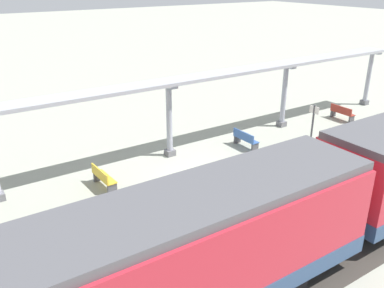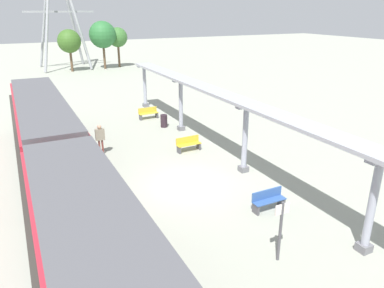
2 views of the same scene
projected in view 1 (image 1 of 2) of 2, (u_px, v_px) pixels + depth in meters
The scene contains 13 objects.
ground_plane at pixel (213, 183), 17.34m from camera, with size 176.00×176.00×0.00m, color #9CA191.
tactile_edge_strip at pixel (273, 223), 14.55m from camera, with size 0.55×38.79×0.01m, color yellow.
trackbed at pixel (315, 250), 13.11m from camera, with size 3.20×50.79×0.01m, color #38332D.
train_far_carriage at pixel (129, 281), 9.17m from camera, with size 2.65×13.54×3.48m.
canopy_pillar_nearest at pixel (368, 78), 27.00m from camera, with size 1.10×0.44×3.53m.
canopy_pillar_second at pixel (284, 96), 23.07m from camera, with size 1.10×0.44×3.53m.
canopy_pillar_third at pixel (169, 120), 19.27m from camera, with size 1.10×0.44×3.53m.
canopy_beam at pixel (170, 82), 18.60m from camera, with size 1.20×31.02×0.16m, color #A8AAB2.
bench_near_end at pixel (103, 178), 16.80m from camera, with size 1.52×0.51×0.86m.
bench_mid_platform at pixel (245, 139), 20.70m from camera, with size 1.51×0.46×0.86m.
bench_extra_slot at pixel (342, 113), 24.60m from camera, with size 1.51×0.47×0.86m.
platform_info_sign at pixel (313, 122), 20.46m from camera, with size 0.56×0.10×2.20m.
passenger_waiting_near_edge at pixel (107, 235), 11.97m from camera, with size 0.53×0.26×1.79m.
Camera 1 is at (-12.34, 9.22, 8.17)m, focal length 38.54 mm.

